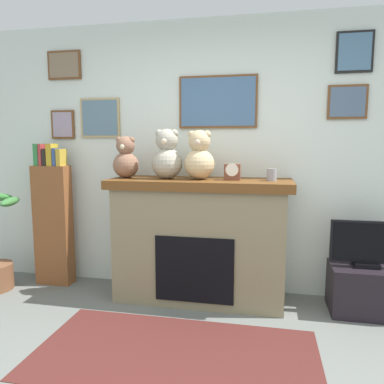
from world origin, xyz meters
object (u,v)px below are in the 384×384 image
(tv_stand, at_px, (364,290))
(mantel_clock, at_px, (232,172))
(bookshelf, at_px, (53,219))
(television, at_px, (367,245))
(teddy_bear_cream, at_px, (167,156))
(candle_jar, at_px, (272,175))
(teddy_bear_tan, at_px, (199,157))
(fireplace, at_px, (200,239))
(teddy_bear_grey, at_px, (126,159))

(tv_stand, xyz_separation_m, mantel_clock, (-1.14, 0.00, 0.99))
(bookshelf, relative_size, television, 2.42)
(television, bearing_deg, teddy_bear_cream, 179.77)
(television, height_order, teddy_bear_cream, teddy_bear_cream)
(mantel_clock, bearing_deg, tv_stand, -0.20)
(television, distance_m, teddy_bear_cream, 1.88)
(tv_stand, height_order, candle_jar, candle_jar)
(bookshelf, height_order, candle_jar, bookshelf)
(candle_jar, bearing_deg, teddy_bear_tan, -179.95)
(candle_jar, xyz_separation_m, teddy_bear_tan, (-0.63, -0.00, 0.14))
(tv_stand, bearing_deg, teddy_bear_tan, 179.79)
(tv_stand, relative_size, teddy_bear_cream, 1.26)
(fireplace, distance_m, teddy_bear_grey, 1.01)
(tv_stand, xyz_separation_m, television, (0.00, -0.00, 0.39))
(tv_stand, xyz_separation_m, teddy_bear_grey, (-2.13, 0.01, 1.09))
(television, bearing_deg, candle_jar, 179.47)
(fireplace, xyz_separation_m, television, (1.43, -0.03, 0.03))
(bookshelf, distance_m, teddy_bear_grey, 1.05)
(television, height_order, mantel_clock, mantel_clock)
(bookshelf, distance_m, teddy_bear_cream, 1.40)
(bookshelf, height_order, teddy_bear_cream, teddy_bear_cream)
(teddy_bear_tan, bearing_deg, television, -0.27)
(candle_jar, height_order, teddy_bear_tan, teddy_bear_tan)
(fireplace, height_order, teddy_bear_grey, teddy_bear_grey)
(mantel_clock, bearing_deg, fireplace, 176.16)
(television, xyz_separation_m, candle_jar, (-0.80, 0.01, 0.58))
(fireplace, xyz_separation_m, teddy_bear_tan, (-0.00, -0.02, 0.75))
(fireplace, distance_m, teddy_bear_tan, 0.75)
(television, height_order, teddy_bear_tan, teddy_bear_tan)
(teddy_bear_tan, bearing_deg, candle_jar, 0.05)
(tv_stand, distance_m, teddy_bear_tan, 1.82)
(mantel_clock, distance_m, teddy_bear_grey, 1.00)
(candle_jar, relative_size, teddy_bear_cream, 0.23)
(bookshelf, bearing_deg, mantel_clock, -3.00)
(teddy_bear_grey, relative_size, teddy_bear_cream, 0.86)
(teddy_bear_cream, bearing_deg, teddy_bear_tan, 0.00)
(teddy_bear_tan, bearing_deg, mantel_clock, -0.27)
(candle_jar, height_order, teddy_bear_grey, teddy_bear_grey)
(candle_jar, height_order, mantel_clock, mantel_clock)
(bookshelf, xyz_separation_m, teddy_bear_grey, (0.84, -0.09, 0.62))
(fireplace, distance_m, television, 1.43)
(candle_jar, bearing_deg, television, -0.53)
(candle_jar, distance_m, teddy_bear_tan, 0.65)
(candle_jar, relative_size, teddy_bear_grey, 0.27)
(teddy_bear_grey, distance_m, teddy_bear_tan, 0.70)
(television, distance_m, candle_jar, 0.98)
(bookshelf, height_order, television, bookshelf)
(bookshelf, distance_m, mantel_clock, 1.91)
(candle_jar, relative_size, mantel_clock, 0.71)
(television, bearing_deg, fireplace, 178.99)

